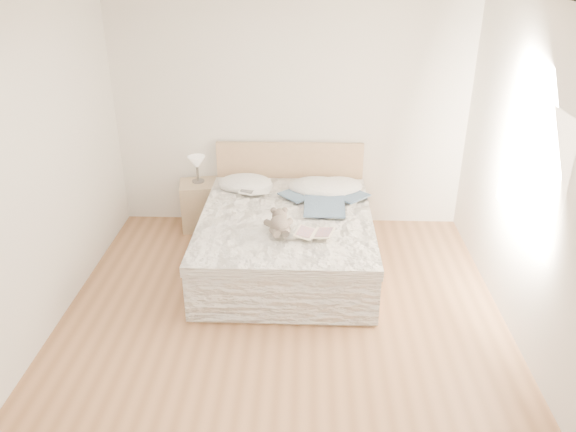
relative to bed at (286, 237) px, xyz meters
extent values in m
cube|color=brown|center=(0.00, -1.19, -0.31)|extent=(4.00, 4.50, 0.00)
cube|color=white|center=(0.00, -1.19, 2.39)|extent=(4.00, 4.50, 0.00)
cube|color=silver|center=(0.00, 1.06, 1.04)|extent=(4.00, 0.02, 2.70)
cube|color=silver|center=(0.00, -3.44, 1.04)|extent=(4.00, 0.02, 2.70)
cube|color=silver|center=(-2.00, -1.19, 1.04)|extent=(0.02, 4.50, 2.70)
cube|color=silver|center=(2.00, -1.19, 1.04)|extent=(0.02, 4.50, 2.70)
cube|color=white|center=(1.99, -0.89, 1.14)|extent=(0.02, 1.30, 1.10)
cube|color=tan|center=(0.00, -0.04, -0.21)|extent=(1.68, 2.08, 0.20)
cube|color=silver|center=(0.00, -0.04, 0.04)|extent=(1.60, 2.00, 0.30)
cube|color=silver|center=(0.00, -0.09, 0.23)|extent=(1.72, 2.05, 0.10)
cube|color=tan|center=(0.00, 1.00, 0.19)|extent=(1.70, 0.06, 1.00)
cube|color=tan|center=(-1.04, 0.82, -0.03)|extent=(0.52, 0.48, 0.56)
cylinder|color=#4E4843|center=(-1.06, 0.86, 0.26)|extent=(0.14, 0.14, 0.02)
cylinder|color=#433E38|center=(-1.06, 0.86, 0.37)|extent=(0.03, 0.03, 0.20)
cone|color=white|center=(-1.06, 0.86, 0.49)|extent=(0.21, 0.21, 0.14)
ellipsoid|color=silver|center=(-0.49, 0.64, 0.33)|extent=(0.61, 0.44, 0.18)
ellipsoid|color=silver|center=(0.32, 0.56, 0.33)|extent=(0.67, 0.49, 0.19)
ellipsoid|color=silver|center=(0.51, 0.56, 0.33)|extent=(0.75, 0.64, 0.19)
cube|color=white|center=(-0.35, 0.46, 0.32)|extent=(0.38, 0.29, 0.03)
cube|color=#FBEECD|center=(0.28, -0.53, 0.32)|extent=(0.40, 0.32, 0.02)
camera|label=1|loc=(0.21, -5.15, 2.74)|focal=35.00mm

